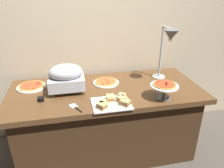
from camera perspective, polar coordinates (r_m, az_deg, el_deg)
name	(u,v)px	position (r m, az deg, el deg)	size (l,w,h in m)	color
ground_plane	(107,149)	(2.57, -1.41, -16.76)	(8.00, 8.00, 0.00)	#4C443D
back_wall	(97,34)	(2.47, -3.90, 12.94)	(4.40, 0.04, 2.40)	#C6B593
buffet_table	(106,121)	(2.33, -1.51, -9.65)	(1.90, 0.84, 0.76)	brown
chafing_dish	(66,76)	(2.09, -12.06, 1.96)	(0.34, 0.28, 0.27)	#B7BABF
heat_lamp	(169,41)	(2.22, 14.76, 11.00)	(0.15, 0.33, 0.57)	#B7BABF
pizza_plate_front	(32,86)	(2.32, -20.51, -0.58)	(0.29, 0.29, 0.03)	white
pizza_plate_center	(106,82)	(2.27, -1.59, 0.52)	(0.27, 0.27, 0.03)	white
pizza_plate_raised_stand	(164,87)	(1.98, 13.67, -0.70)	(0.25, 0.25, 0.15)	#595B60
sandwich_platter	(113,102)	(1.87, 0.28, -4.77)	(0.33, 0.27, 0.06)	white
sauce_cup_near	(41,99)	(2.02, -18.32, -3.78)	(0.06, 0.06, 0.04)	black
serving_spatula	(76,108)	(1.85, -9.57, -6.18)	(0.11, 0.17, 0.01)	#B7BABF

